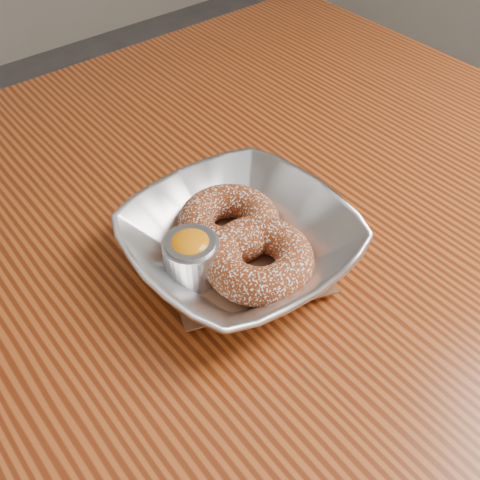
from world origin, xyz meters
TOP-DOWN VIEW (x-y plane):
  - table at (0.00, 0.00)m, footprint 1.20×0.80m
  - serving_bowl at (0.08, -0.07)m, footprint 0.21×0.21m
  - parchment at (0.08, -0.07)m, footprint 0.19×0.19m
  - donut_back at (0.09, -0.04)m, footprint 0.13×0.13m
  - donut_front at (0.08, -0.10)m, footprint 0.14×0.14m
  - ramekin at (0.03, -0.06)m, footprint 0.05×0.05m

SIDE VIEW (x-z plane):
  - table at x=0.00m, z-range 0.28..1.03m
  - parchment at x=0.08m, z-range 0.76..0.76m
  - serving_bowl at x=0.08m, z-range 0.75..0.80m
  - donut_back at x=0.09m, z-range 0.76..0.80m
  - donut_front at x=0.08m, z-range 0.76..0.80m
  - ramekin at x=0.03m, z-range 0.76..0.81m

